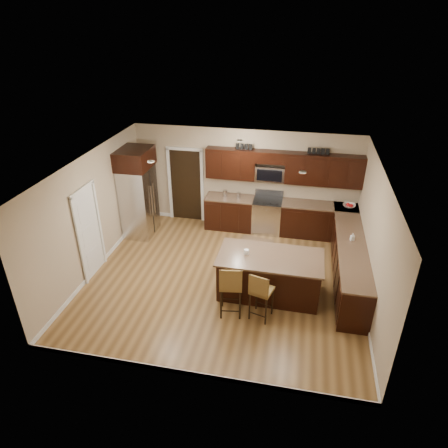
% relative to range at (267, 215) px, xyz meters
% --- Properties ---
extents(floor, '(6.00, 6.00, 0.00)m').
position_rel_range_xyz_m(floor, '(-0.68, -2.45, -0.47)').
color(floor, brown).
rests_on(floor, ground).
extents(ceiling, '(6.00, 6.00, 0.00)m').
position_rel_range_xyz_m(ceiling, '(-0.68, -2.45, 2.23)').
color(ceiling, silver).
rests_on(ceiling, wall_back).
extents(wall_back, '(6.00, 0.00, 6.00)m').
position_rel_range_xyz_m(wall_back, '(-0.68, 0.30, 0.88)').
color(wall_back, tan).
rests_on(wall_back, floor).
extents(wall_left, '(0.00, 5.50, 5.50)m').
position_rel_range_xyz_m(wall_left, '(-3.68, -2.45, 0.88)').
color(wall_left, tan).
rests_on(wall_left, floor).
extents(wall_right, '(0.00, 5.50, 5.50)m').
position_rel_range_xyz_m(wall_right, '(2.32, -2.45, 0.88)').
color(wall_right, tan).
rests_on(wall_right, floor).
extents(base_cabinets, '(4.02, 3.96, 0.92)m').
position_rel_range_xyz_m(base_cabinets, '(1.22, -1.01, -0.01)').
color(base_cabinets, black).
rests_on(base_cabinets, floor).
extents(upper_cabinets, '(4.00, 0.33, 0.80)m').
position_rel_range_xyz_m(upper_cabinets, '(0.36, 0.13, 1.37)').
color(upper_cabinets, black).
rests_on(upper_cabinets, wall_back).
extents(range, '(0.76, 0.64, 1.11)m').
position_rel_range_xyz_m(range, '(0.00, 0.00, 0.00)').
color(range, silver).
rests_on(range, floor).
extents(microwave, '(0.76, 0.31, 0.40)m').
position_rel_range_xyz_m(microwave, '(0.00, 0.15, 1.15)').
color(microwave, silver).
rests_on(microwave, upper_cabinets).
extents(doorway, '(0.85, 0.03, 2.06)m').
position_rel_range_xyz_m(doorway, '(-2.33, 0.28, 0.56)').
color(doorway, black).
rests_on(doorway, floor).
extents(pantry_door, '(0.03, 0.80, 2.04)m').
position_rel_range_xyz_m(pantry_door, '(-3.66, -2.75, 0.55)').
color(pantry_door, white).
rests_on(pantry_door, floor).
extents(letter_decor, '(2.20, 0.03, 0.15)m').
position_rel_range_xyz_m(letter_decor, '(0.22, 0.13, 1.82)').
color(letter_decor, black).
rests_on(letter_decor, upper_cabinets).
extents(island, '(2.16, 1.14, 0.92)m').
position_rel_range_xyz_m(island, '(0.34, -2.73, -0.04)').
color(island, black).
rests_on(island, floor).
extents(stool_left, '(0.49, 0.49, 1.15)m').
position_rel_range_xyz_m(stool_left, '(-0.32, -3.57, 0.24)').
color(stool_left, olive).
rests_on(stool_left, floor).
extents(stool_mid, '(0.49, 0.49, 1.06)m').
position_rel_range_xyz_m(stool_mid, '(0.25, -3.57, 0.19)').
color(stool_mid, olive).
rests_on(stool_mid, floor).
extents(refrigerator, '(0.79, 0.99, 2.35)m').
position_rel_range_xyz_m(refrigerator, '(-3.30, -0.79, 0.73)').
color(refrigerator, silver).
rests_on(refrigerator, floor).
extents(floor_mat, '(0.92, 0.69, 0.01)m').
position_rel_range_xyz_m(floor_mat, '(-0.19, -0.71, -0.47)').
color(floor_mat, brown).
rests_on(floor_mat, floor).
extents(fruit_bowl, '(0.37, 0.37, 0.08)m').
position_rel_range_xyz_m(fruit_bowl, '(2.07, -0.00, 0.49)').
color(fruit_bowl, silver).
rests_on(fruit_bowl, base_cabinets).
extents(soap_bottle, '(0.10, 0.10, 0.17)m').
position_rel_range_xyz_m(soap_bottle, '(2.02, -1.71, 0.53)').
color(soap_bottle, '#B2B2B2').
rests_on(soap_bottle, base_cabinets).
extents(canister_tall, '(0.12, 0.12, 0.18)m').
position_rel_range_xyz_m(canister_tall, '(-1.16, -0.00, 0.54)').
color(canister_tall, silver).
rests_on(canister_tall, base_cabinets).
extents(canister_short, '(0.11, 0.11, 0.15)m').
position_rel_range_xyz_m(canister_short, '(-0.79, -0.00, 0.52)').
color(canister_short, silver).
rests_on(canister_short, base_cabinets).
extents(island_jar, '(0.10, 0.10, 0.10)m').
position_rel_range_xyz_m(island_jar, '(-0.16, -2.73, 0.50)').
color(island_jar, white).
rests_on(island_jar, island).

